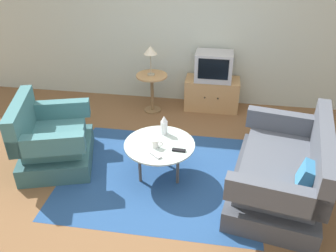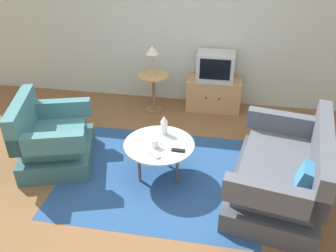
{
  "view_description": "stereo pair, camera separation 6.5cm",
  "coord_description": "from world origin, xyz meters",
  "px_view_note": "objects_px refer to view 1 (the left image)",
  "views": [
    {
      "loc": [
        0.54,
        -3.11,
        2.64
      ],
      "look_at": [
        -0.01,
        0.38,
        0.55
      ],
      "focal_mm": 36.83,
      "sensor_mm": 36.0,
      "label": 1
    },
    {
      "loc": [
        0.6,
        -3.1,
        2.64
      ],
      "look_at": [
        -0.01,
        0.38,
        0.55
      ],
      "focal_mm": 36.83,
      "sensor_mm": 36.0,
      "label": 2
    }
  ],
  "objects_px": {
    "armchair": "(52,142)",
    "side_table": "(152,85)",
    "couch": "(283,173)",
    "vase": "(164,125)",
    "television": "(214,66)",
    "mug": "(156,144)",
    "table_lamp": "(150,51)",
    "coffee_table": "(160,146)",
    "tv_remote_silver": "(156,155)",
    "tv_stand": "(212,94)",
    "tv_remote_dark": "(179,150)"
  },
  "relations": [
    {
      "from": "armchair",
      "to": "side_table",
      "type": "relative_size",
      "value": 1.9
    },
    {
      "from": "couch",
      "to": "vase",
      "type": "relative_size",
      "value": 6.92
    },
    {
      "from": "couch",
      "to": "television",
      "type": "relative_size",
      "value": 2.97
    },
    {
      "from": "vase",
      "to": "mug",
      "type": "relative_size",
      "value": 1.95
    },
    {
      "from": "table_lamp",
      "to": "television",
      "type": "bearing_deg",
      "value": 14.39
    },
    {
      "from": "coffee_table",
      "to": "table_lamp",
      "type": "height_order",
      "value": "table_lamp"
    },
    {
      "from": "couch",
      "to": "tv_remote_silver",
      "type": "relative_size",
      "value": 11.38
    },
    {
      "from": "tv_stand",
      "to": "table_lamp",
      "type": "bearing_deg",
      "value": -164.68
    },
    {
      "from": "television",
      "to": "tv_remote_silver",
      "type": "height_order",
      "value": "television"
    },
    {
      "from": "armchair",
      "to": "tv_stand",
      "type": "bearing_deg",
      "value": 116.92
    },
    {
      "from": "coffee_table",
      "to": "table_lamp",
      "type": "distance_m",
      "value": 1.76
    },
    {
      "from": "side_table",
      "to": "vase",
      "type": "height_order",
      "value": "vase"
    },
    {
      "from": "tv_stand",
      "to": "tv_remote_dark",
      "type": "xyz_separation_m",
      "value": [
        -0.28,
        -1.98,
        0.21
      ]
    },
    {
      "from": "armchair",
      "to": "coffee_table",
      "type": "xyz_separation_m",
      "value": [
        1.37,
        -0.06,
        0.12
      ]
    },
    {
      "from": "table_lamp",
      "to": "side_table",
      "type": "bearing_deg",
      "value": 45.37
    },
    {
      "from": "coffee_table",
      "to": "tv_remote_silver",
      "type": "height_order",
      "value": "tv_remote_silver"
    },
    {
      "from": "table_lamp",
      "to": "mug",
      "type": "xyz_separation_m",
      "value": [
        0.39,
        -1.69,
        -0.49
      ]
    },
    {
      "from": "television",
      "to": "tv_remote_silver",
      "type": "bearing_deg",
      "value": -103.97
    },
    {
      "from": "coffee_table",
      "to": "mug",
      "type": "height_order",
      "value": "mug"
    },
    {
      "from": "side_table",
      "to": "television",
      "type": "height_order",
      "value": "television"
    },
    {
      "from": "television",
      "to": "tv_remote_silver",
      "type": "xyz_separation_m",
      "value": [
        -0.52,
        -2.09,
        -0.26
      ]
    },
    {
      "from": "armchair",
      "to": "side_table",
      "type": "distance_m",
      "value": 1.84
    },
    {
      "from": "table_lamp",
      "to": "tv_remote_silver",
      "type": "height_order",
      "value": "table_lamp"
    },
    {
      "from": "vase",
      "to": "television",
      "type": "bearing_deg",
      "value": 72.73
    },
    {
      "from": "coffee_table",
      "to": "vase",
      "type": "xyz_separation_m",
      "value": [
        0.02,
        0.23,
        0.15
      ]
    },
    {
      "from": "table_lamp",
      "to": "mug",
      "type": "distance_m",
      "value": 1.8
    },
    {
      "from": "couch",
      "to": "tv_stand",
      "type": "height_order",
      "value": "couch"
    },
    {
      "from": "side_table",
      "to": "tv_remote_dark",
      "type": "height_order",
      "value": "side_table"
    },
    {
      "from": "table_lamp",
      "to": "mug",
      "type": "relative_size",
      "value": 3.67
    },
    {
      "from": "armchair",
      "to": "couch",
      "type": "relative_size",
      "value": 0.7
    },
    {
      "from": "side_table",
      "to": "mug",
      "type": "distance_m",
      "value": 1.74
    },
    {
      "from": "television",
      "to": "mug",
      "type": "height_order",
      "value": "television"
    },
    {
      "from": "tv_remote_dark",
      "to": "tv_remote_silver",
      "type": "relative_size",
      "value": 1.03
    },
    {
      "from": "table_lamp",
      "to": "vase",
      "type": "xyz_separation_m",
      "value": [
        0.44,
        -1.38,
        -0.42
      ]
    },
    {
      "from": "table_lamp",
      "to": "tv_remote_silver",
      "type": "xyz_separation_m",
      "value": [
        0.42,
        -1.85,
        -0.53
      ]
    },
    {
      "from": "mug",
      "to": "tv_remote_silver",
      "type": "bearing_deg",
      "value": -79.48
    },
    {
      "from": "coffee_table",
      "to": "vase",
      "type": "distance_m",
      "value": 0.27
    },
    {
      "from": "couch",
      "to": "tv_remote_dark",
      "type": "bearing_deg",
      "value": 99.92
    },
    {
      "from": "side_table",
      "to": "tv_remote_dark",
      "type": "relative_size",
      "value": 4.08
    },
    {
      "from": "tv_stand",
      "to": "tv_remote_silver",
      "type": "distance_m",
      "value": 2.18
    },
    {
      "from": "coffee_table",
      "to": "tv_remote_dark",
      "type": "distance_m",
      "value": 0.27
    },
    {
      "from": "television",
      "to": "vase",
      "type": "distance_m",
      "value": 1.71
    },
    {
      "from": "television",
      "to": "table_lamp",
      "type": "height_order",
      "value": "table_lamp"
    },
    {
      "from": "table_lamp",
      "to": "coffee_table",
      "type": "bearing_deg",
      "value": -75.38
    },
    {
      "from": "couch",
      "to": "side_table",
      "type": "distance_m",
      "value": 2.5
    },
    {
      "from": "side_table",
      "to": "vase",
      "type": "xyz_separation_m",
      "value": [
        0.43,
        -1.39,
        0.13
      ]
    },
    {
      "from": "armchair",
      "to": "vase",
      "type": "xyz_separation_m",
      "value": [
        1.39,
        0.17,
        0.27
      ]
    },
    {
      "from": "coffee_table",
      "to": "couch",
      "type": "bearing_deg",
      "value": -4.97
    },
    {
      "from": "armchair",
      "to": "vase",
      "type": "bearing_deg",
      "value": 80.15
    },
    {
      "from": "tv_stand",
      "to": "tv_remote_dark",
      "type": "distance_m",
      "value": 2.01
    }
  ]
}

